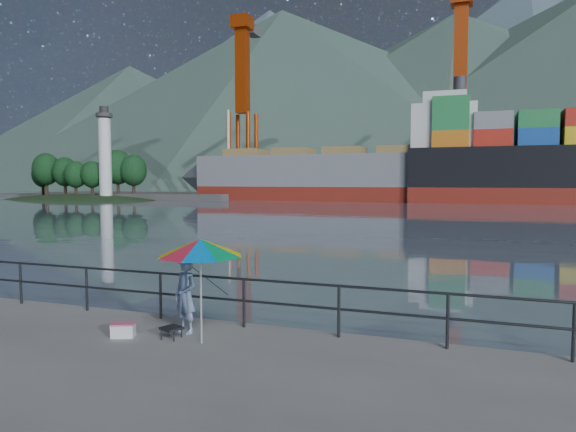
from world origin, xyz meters
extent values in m
cube|color=slate|center=(0.00, 130.00, 0.00)|extent=(500.00, 280.00, 0.00)
cube|color=#514F4C|center=(10.00, 93.00, 0.00)|extent=(200.00, 40.00, 0.40)
cylinder|color=#2D3033|center=(0.00, 1.70, 1.00)|extent=(22.00, 0.05, 0.05)
cylinder|color=#2D3033|center=(0.00, 1.70, 0.55)|extent=(22.00, 0.05, 0.05)
cube|color=#2D3033|center=(0.00, 1.70, 0.50)|extent=(22.00, 0.06, 1.00)
cone|color=#385147|center=(-140.00, 190.00, 27.50)|extent=(228.80, 228.80, 55.00)
cone|color=#385147|center=(-70.00, 200.00, 37.50)|extent=(312.00, 312.00, 75.00)
cone|color=#385147|center=(0.00, 205.00, 34.00)|extent=(282.88, 282.88, 68.00)
ellipsoid|color=#263F1E|center=(-55.00, 62.00, 0.00)|extent=(48.00, 26.40, 8.40)
cylinder|color=white|center=(-49.00, 61.00, 6.50)|extent=(2.00, 2.00, 13.00)
cylinder|color=#2D2D2D|center=(-49.00, 61.00, 14.00)|extent=(1.80, 1.80, 2.00)
cube|color=yellow|center=(10.00, 92.00, 2.60)|extent=(6.00, 2.40, 5.20)
cube|color=gray|center=(16.50, 92.00, 2.60)|extent=(6.00, 2.40, 5.20)
cube|color=orange|center=(23.00, 92.00, 2.60)|extent=(6.00, 2.40, 5.20)
cube|color=orange|center=(10.00, 95.00, 3.90)|extent=(6.00, 2.40, 7.80)
cube|color=orange|center=(16.50, 95.00, 3.90)|extent=(6.00, 2.40, 7.80)
cube|color=red|center=(23.00, 95.00, 3.90)|extent=(6.00, 2.40, 7.80)
imported|color=#284C93|center=(2.07, 0.96, 0.75)|extent=(0.63, 0.51, 1.49)
cylinder|color=white|center=(2.69, 0.49, 0.89)|extent=(0.04, 0.04, 1.79)
cone|color=red|center=(2.69, 0.49, 1.79)|extent=(1.74, 1.74, 0.33)
cube|color=black|center=(2.02, 0.52, 0.20)|extent=(0.45, 0.45, 0.05)
cube|color=#2D3033|center=(2.02, 0.52, 0.09)|extent=(0.29, 0.29, 0.18)
cube|color=silver|center=(1.08, 0.31, 0.12)|extent=(0.50, 0.43, 0.24)
cylinder|color=black|center=(1.80, 2.19, 0.00)|extent=(0.38, 1.64, 1.18)
cube|color=maroon|center=(-12.03, 71.88, 0.75)|extent=(47.87, 8.28, 2.50)
cube|color=gray|center=(-12.03, 71.88, 4.50)|extent=(47.87, 8.28, 5.00)
cube|color=silver|center=(3.29, 71.88, 10.50)|extent=(9.00, 6.96, 7.00)
camera|label=1|loc=(7.36, -7.75, 3.02)|focal=32.00mm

